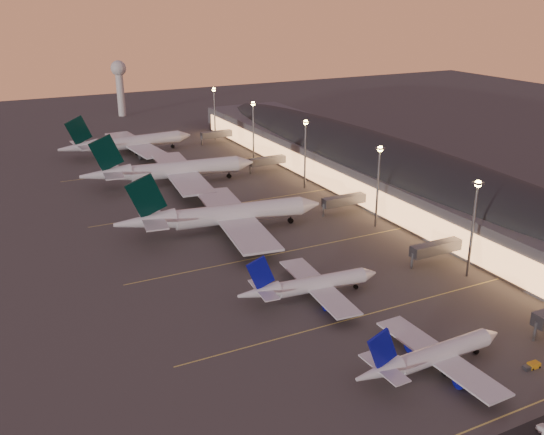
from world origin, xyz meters
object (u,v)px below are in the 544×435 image
at_px(airliner_narrow_south, 431,356).
at_px(airliner_wide_mid, 171,170).
at_px(baggage_tug_a, 532,366).
at_px(airliner_narrow_north, 310,285).
at_px(airliner_wide_near, 222,215).
at_px(airliner_wide_far, 128,143).
at_px(radar_tower, 119,79).

distance_m(airliner_narrow_south, airliner_wide_mid, 141.10).
bearing_deg(baggage_tug_a, airliner_narrow_north, 120.19).
bearing_deg(airliner_wide_near, airliner_narrow_north, -80.10).
relative_size(airliner_narrow_south, airliner_wide_mid, 0.53).
distance_m(airliner_wide_near, baggage_tug_a, 98.23).
bearing_deg(airliner_wide_far, airliner_wide_near, -94.44).
relative_size(airliner_narrow_south, radar_tower, 1.09).
height_order(airliner_wide_near, airliner_wide_far, airliner_wide_near).
bearing_deg(airliner_wide_mid, airliner_narrow_south, -81.30).
bearing_deg(airliner_wide_far, airliner_narrow_north, -93.91).
bearing_deg(airliner_narrow_south, airliner_wide_near, 93.81).
distance_m(airliner_narrow_south, airliner_narrow_north, 37.03).
height_order(airliner_wide_mid, baggage_tug_a, airliner_wide_mid).
distance_m(airliner_narrow_north, radar_tower, 253.21).
bearing_deg(baggage_tug_a, airliner_wide_near, 107.48).
xyz_separation_m(airliner_wide_mid, baggage_tug_a, (24.80, -149.30, -5.01)).
bearing_deg(airliner_wide_near, baggage_tug_a, -67.04).
height_order(airliner_narrow_north, radar_tower, radar_tower).
relative_size(airliner_narrow_north, radar_tower, 1.12).
distance_m(airliner_narrow_north, airliner_wide_mid, 104.37).
height_order(airliner_wide_mid, airliner_wide_far, airliner_wide_mid).
bearing_deg(airliner_wide_near, airliner_wide_far, 98.22).
relative_size(airliner_wide_near, airliner_wide_far, 1.04).
relative_size(radar_tower, baggage_tug_a, 8.85).
distance_m(airliner_wide_mid, baggage_tug_a, 151.43).
relative_size(airliner_wide_far, baggage_tug_a, 16.93).
bearing_deg(airliner_wide_mid, airliner_narrow_north, -83.54).
xyz_separation_m(airliner_wide_near, baggage_tug_a, (26.17, -94.56, -4.83)).
height_order(airliner_wide_near, baggage_tug_a, airliner_wide_near).
xyz_separation_m(airliner_wide_far, baggage_tug_a, (27.54, -203.12, -4.62)).
height_order(airliner_narrow_south, radar_tower, radar_tower).
distance_m(airliner_wide_near, airliner_wide_mid, 54.76).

